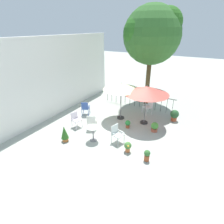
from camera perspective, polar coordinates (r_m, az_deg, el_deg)
name	(u,v)px	position (r m, az deg, el deg)	size (l,w,h in m)	color
ground_plane	(116,126)	(10.34, 1.20, -4.40)	(60.00, 60.00, 0.00)	#ABAEA2
villa_facade	(57,76)	(11.87, -17.02, 10.80)	(10.66, 0.30, 4.72)	white
terrace_railing	(137,98)	(12.67, 8.10, 4.57)	(0.03, 5.25, 1.01)	black
shade_tree	(151,35)	(12.65, 12.45, 22.81)	(3.83, 3.65, 6.49)	brown
patio_umbrella_0	(147,90)	(9.99, 10.97, 6.78)	(2.46, 2.46, 2.31)	#2D2D2D
patio_umbrella_1	(121,87)	(10.39, 2.98, 8.00)	(2.13, 2.13, 2.29)	#2D2D2D
cafe_table_0	(93,131)	(8.86, -6.07, -6.15)	(0.63, 0.63, 0.76)	silver
patio_chair_0	(92,121)	(9.83, -6.49, -2.85)	(0.66, 0.67, 0.88)	white
patio_chair_1	(149,106)	(11.76, 11.57, 1.93)	(0.67, 0.67, 0.96)	white
patio_chair_2	(85,108)	(11.46, -8.49, 1.42)	(0.63, 0.61, 0.93)	#324F99
patio_chair_3	(76,119)	(10.23, -11.47, -2.06)	(0.55, 0.55, 0.87)	silver
patio_chair_4	(117,133)	(8.72, 1.47, -6.65)	(0.58, 0.59, 0.90)	silver
potted_plant_0	(128,146)	(8.23, 5.03, -10.78)	(0.33, 0.33, 0.50)	#CB6A3B
potted_plant_1	(128,124)	(10.07, 5.02, -3.74)	(0.30, 0.30, 0.46)	#A8502E
potted_plant_2	(147,155)	(7.86, 11.07, -13.30)	(0.27, 0.27, 0.52)	#A6522E
potted_plant_3	(174,115)	(11.35, 19.25, -0.88)	(0.50, 0.50, 0.69)	#B45433
potted_plant_4	(65,133)	(9.10, -14.86, -6.56)	(0.37, 0.37, 0.85)	#AD6330
potted_plant_5	(155,127)	(9.95, 13.40, -4.61)	(0.39, 0.39, 0.54)	#B65640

